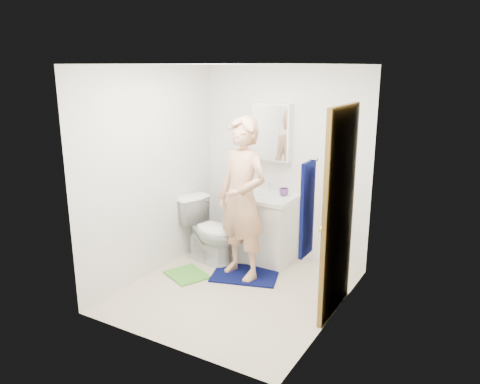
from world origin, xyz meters
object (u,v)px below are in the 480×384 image
Objects in this scene: medicine_cabinet at (272,132)px; towel at (307,209)px; toilet at (210,230)px; soap_dispenser at (239,186)px; vanity_cabinet at (262,230)px; man at (242,199)px; toothbrush_cup at (284,192)px.

medicine_cabinet reaches higher than towel.
toilet is 4.30× the size of soap_dispenser.
vanity_cabinet is 0.78m from man.
vanity_cabinet is 4.30× the size of soap_dispenser.
toothbrush_cup is (0.53, 0.18, -0.05)m from soap_dispenser.
medicine_cabinet is 0.88× the size of toilet.
man is at bearing -95.21° from toilet.
medicine_cabinet is 1.03m from man.
towel reaches higher than toilet.
towel is at bearing -59.37° from toothbrush_cup.
medicine_cabinet reaches higher than toothbrush_cup.
towel is at bearing -23.57° from man.
towel is at bearing -108.89° from toilet.
toilet is at bearing 175.87° from man.
vanity_cabinet is 1.22m from medicine_cabinet.
towel is at bearing -55.39° from medicine_cabinet.
toothbrush_cup is (0.23, 0.11, 0.50)m from vanity_cabinet.
medicine_cabinet is at bearing 107.74° from man.
soap_dispenser reaches higher than toothbrush_cup.
toothbrush_cup is 0.06× the size of man.
man is (0.03, -0.56, 0.54)m from vanity_cabinet.
vanity_cabinet is at bearing -90.00° from medicine_cabinet.
vanity_cabinet is at bearing 12.64° from soap_dispenser.
soap_dispenser is (0.25, 0.29, 0.54)m from toilet.
toothbrush_cup is at bearing 120.63° from towel.
toothbrush_cup is at bearing 18.48° from soap_dispenser.
soap_dispenser is (-1.48, 1.42, -0.31)m from towel.
toothbrush_cup is (-0.95, 1.60, -0.35)m from towel.
toilet is 0.83m from man.
medicine_cabinet reaches higher than vanity_cabinet.
medicine_cabinet is 3.76× the size of soap_dispenser.
soap_dispenser is 0.60m from man.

